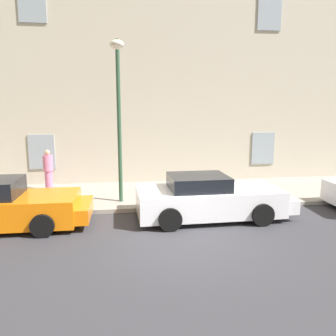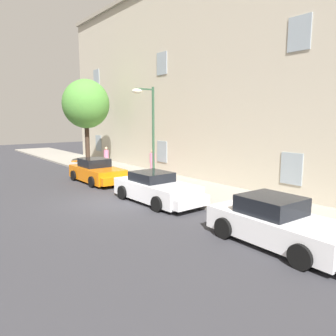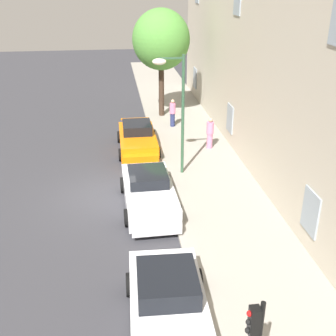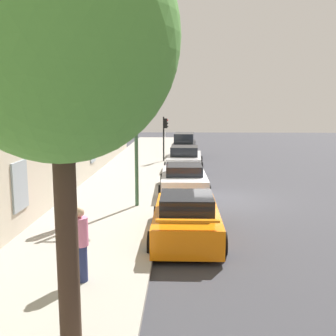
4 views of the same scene
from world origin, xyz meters
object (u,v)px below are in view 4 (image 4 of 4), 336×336
object	(u,v)px
sportscar_white_middle	(185,159)
traffic_light	(165,131)
street_lamp	(147,106)
sportscar_red_lead	(186,218)
hatchback_parked	(184,146)
tree_near_kerb	(59,38)
sportscar_yellow_flank	(184,180)
pedestrian_strolling	(64,202)
pedestrian_admiring	(80,244)

from	to	relation	value
sportscar_white_middle	traffic_light	distance (m)	3.35
street_lamp	sportscar_red_lead	bearing A→B (deg)	-156.17
sportscar_red_lead	hatchback_parked	distance (m)	18.81
tree_near_kerb	street_lamp	xyz separation A→B (m)	(9.14, -0.52, -1.06)
sportscar_yellow_flank	sportscar_white_middle	size ratio (longest dim) A/B	1.00
hatchback_parked	traffic_light	bearing A→B (deg)	157.49
sportscar_yellow_flank	tree_near_kerb	size ratio (longest dim) A/B	0.73
sportscar_white_middle	hatchback_parked	size ratio (longest dim) A/B	1.26
pedestrian_strolling	hatchback_parked	bearing A→B (deg)	-12.00
hatchback_parked	pedestrian_strolling	bearing A→B (deg)	168.00
sportscar_red_lead	traffic_light	size ratio (longest dim) A/B	1.55
sportscar_red_lead	street_lamp	world-z (taller)	street_lamp
sportscar_white_middle	sportscar_red_lead	bearing A→B (deg)	179.87
hatchback_parked	tree_near_kerb	world-z (taller)	tree_near_kerb
sportscar_red_lead	pedestrian_strolling	bearing A→B (deg)	84.41
sportscar_red_lead	street_lamp	size ratio (longest dim) A/B	0.85
street_lamp	traffic_light	bearing A→B (deg)	-0.70
pedestrian_admiring	pedestrian_strolling	size ratio (longest dim) A/B	1.01
sportscar_yellow_flank	sportscar_white_middle	distance (m)	6.67
hatchback_parked	pedestrian_admiring	size ratio (longest dim) A/B	2.30
traffic_light	pedestrian_admiring	distance (m)	19.11
sportscar_yellow_flank	sportscar_white_middle	world-z (taller)	sportscar_white_middle
sportscar_red_lead	hatchback_parked	bearing A→B (deg)	-0.15
street_lamp	tree_near_kerb	bearing A→B (deg)	176.72
sportscar_white_middle	tree_near_kerb	bearing A→B (deg)	173.89
sportscar_white_middle	traffic_light	xyz separation A→B (m)	(2.65, 1.33, 1.57)
street_lamp	pedestrian_strolling	bearing A→B (deg)	140.33
sportscar_yellow_flank	hatchback_parked	bearing A→B (deg)	-0.48
street_lamp	pedestrian_strolling	xyz separation A→B (m)	(-2.91, 2.42, -2.97)
sportscar_white_middle	hatchback_parked	bearing A→B (deg)	-0.18
sportscar_red_lead	pedestrian_admiring	size ratio (longest dim) A/B	2.77
hatchback_parked	street_lamp	distance (m)	15.91
sportscar_yellow_flank	sportscar_red_lead	bearing A→B (deg)	-179.48
traffic_light	pedestrian_admiring	bearing A→B (deg)	176.74
sportscar_yellow_flank	street_lamp	bearing A→B (deg)	154.58
tree_near_kerb	sportscar_white_middle	bearing A→B (deg)	-6.11
traffic_light	pedestrian_admiring	xyz separation A→B (m)	(-19.04, 1.08, -1.20)
hatchback_parked	pedestrian_strolling	xyz separation A→B (m)	(-18.43, 3.92, 0.18)
pedestrian_strolling	traffic_light	bearing A→B (deg)	-9.60
pedestrian_strolling	street_lamp	bearing A→B (deg)	-39.67
sportscar_white_middle	pedestrian_admiring	xyz separation A→B (m)	(-16.39, 2.42, 0.36)
sportscar_red_lead	pedestrian_strolling	world-z (taller)	pedestrian_strolling
sportscar_yellow_flank	street_lamp	xyz separation A→B (m)	(-2.94, 1.40, 3.35)
sportscar_red_lead	traffic_light	bearing A→B (deg)	4.79
tree_near_kerb	traffic_light	size ratio (longest dim) A/B	2.24
sportscar_red_lead	hatchback_parked	xyz separation A→B (m)	(18.81, -0.05, 0.20)
street_lamp	pedestrian_strolling	distance (m)	4.81
pedestrian_strolling	tree_near_kerb	bearing A→B (deg)	-163.11
sportscar_red_lead	traffic_light	world-z (taller)	traffic_light
sportscar_red_lead	sportscar_white_middle	xyz separation A→B (m)	(12.90, -0.03, 0.03)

